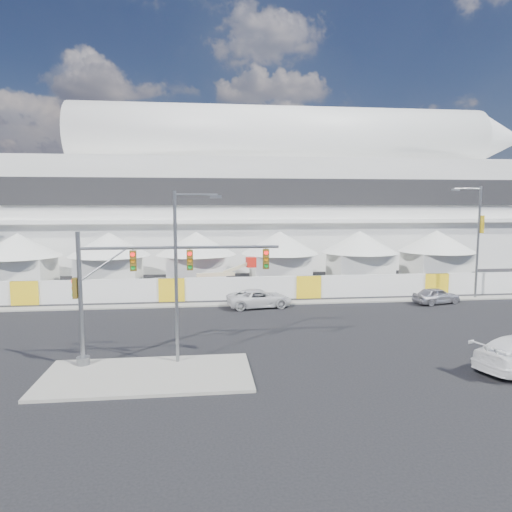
{
  "coord_description": "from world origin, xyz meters",
  "views": [
    {
      "loc": [
        -3.23,
        -24.72,
        8.29
      ],
      "look_at": [
        0.79,
        10.0,
        4.34
      ],
      "focal_mm": 32.0,
      "sensor_mm": 36.0,
      "label": 1
    }
  ],
  "objects": [
    {
      "name": "streetlight_median",
      "position": [
        -4.41,
        -1.37,
        5.22
      ],
      "size": [
        2.44,
        0.25,
        8.83
      ],
      "color": "gray",
      "rests_on": "median_island"
    },
    {
      "name": "traffic_mast",
      "position": [
        -7.1,
        -1.31,
        4.02
      ],
      "size": [
        10.43,
        0.66,
        6.81
      ],
      "color": "slate",
      "rests_on": "median_island"
    },
    {
      "name": "median_island",
      "position": [
        -6.0,
        -3.0,
        0.07
      ],
      "size": [
        10.0,
        5.0,
        0.15
      ],
      "primitive_type": "cube",
      "color": "gray",
      "rests_on": "ground"
    },
    {
      "name": "sedan_silver",
      "position": [
        16.15,
        10.91,
        0.69
      ],
      "size": [
        2.47,
        4.3,
        1.38
      ],
      "primitive_type": "imported",
      "rotation": [
        0.0,
        0.0,
        1.79
      ],
      "color": "#B1B0B5",
      "rests_on": "ground"
    },
    {
      "name": "ground",
      "position": [
        0.0,
        0.0,
        0.0
      ],
      "size": [
        160.0,
        160.0,
        0.0
      ],
      "primitive_type": "plane",
      "color": "black",
      "rests_on": "ground"
    },
    {
      "name": "lot_car_a",
      "position": [
        15.64,
        18.08,
        0.64
      ],
      "size": [
        2.84,
        4.06,
        1.27
      ],
      "primitive_type": "imported",
      "rotation": [
        0.0,
        0.0,
        1.14
      ],
      "color": "silver",
      "rests_on": "ground"
    },
    {
      "name": "lot_car_b",
      "position": [
        25.33,
        18.26,
        0.78
      ],
      "size": [
        2.88,
        4.88,
        1.56
      ],
      "primitive_type": "imported",
      "rotation": [
        0.0,
        0.0,
        1.33
      ],
      "color": "black",
      "rests_on": "ground"
    },
    {
      "name": "lot_car_c",
      "position": [
        -7.0,
        18.87,
        0.68
      ],
      "size": [
        2.48,
        4.91,
        1.37
      ],
      "primitive_type": "imported",
      "rotation": [
        0.0,
        0.0,
        1.69
      ],
      "color": "silver",
      "rests_on": "ground"
    },
    {
      "name": "hoarding_fence",
      "position": [
        6.0,
        14.5,
        1.0
      ],
      "size": [
        70.0,
        0.25,
        2.0
      ],
      "primitive_type": "cube",
      "color": "white",
      "rests_on": "ground"
    },
    {
      "name": "pickup_curb",
      "position": [
        1.22,
        11.33,
        0.73
      ],
      "size": [
        3.13,
        5.53,
        1.46
      ],
      "primitive_type": "imported",
      "rotation": [
        0.0,
        0.0,
        1.71
      ],
      "color": "silver",
      "rests_on": "ground"
    },
    {
      "name": "stadium",
      "position": [
        8.71,
        41.5,
        9.45
      ],
      "size": [
        80.0,
        24.8,
        21.98
      ],
      "color": "silver",
      "rests_on": "ground"
    },
    {
      "name": "far_curb",
      "position": [
        20.0,
        12.5,
        0.06
      ],
      "size": [
        80.0,
        1.2,
        0.12
      ],
      "primitive_type": "cube",
      "color": "gray",
      "rests_on": "ground"
    },
    {
      "name": "tent_row",
      "position": [
        0.5,
        24.0,
        3.15
      ],
      "size": [
        53.4,
        8.4,
        5.4
      ],
      "color": "silver",
      "rests_on": "ground"
    },
    {
      "name": "streetlight_curb",
      "position": [
        20.4,
        12.5,
        5.73
      ],
      "size": [
        2.92,
        0.66,
        9.87
      ],
      "color": "gray",
      "rests_on": "ground"
    },
    {
      "name": "boom_lift",
      "position": [
        -2.62,
        16.86,
        0.91
      ],
      "size": [
        6.77,
        2.0,
        3.38
      ],
      "rotation": [
        0.0,
        0.0,
        0.15
      ],
      "color": "red",
      "rests_on": "ground"
    }
  ]
}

